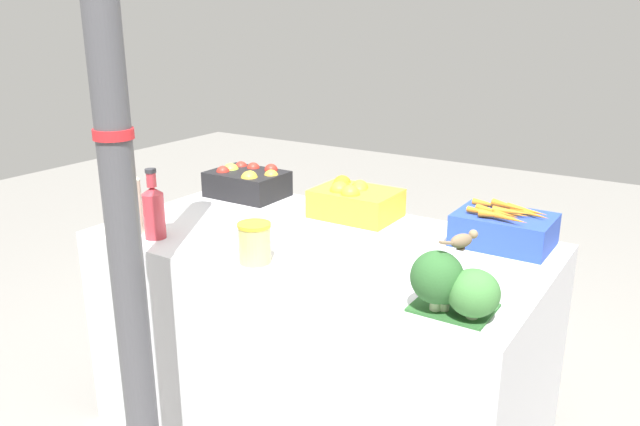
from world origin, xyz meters
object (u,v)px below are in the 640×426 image
at_px(carrot_crate, 504,228).
at_px(sparrow_bird, 463,240).
at_px(apple_crate, 247,182).
at_px(juice_bottle_ruby, 154,210).
at_px(juice_bottle_golden, 112,200).
at_px(orange_crate, 354,200).
at_px(broccoli_pile, 451,285).
at_px(juice_bottle_cloudy, 133,201).
at_px(pickle_jar, 255,243).
at_px(support_pole, 117,174).

height_order(carrot_crate, sparrow_bird, sparrow_bird).
height_order(apple_crate, juice_bottle_ruby, juice_bottle_ruby).
bearing_deg(juice_bottle_golden, sparrow_bird, 1.68).
relative_size(orange_crate, juice_bottle_golden, 1.28).
xyz_separation_m(orange_crate, juice_bottle_golden, (-0.72, -0.63, 0.04)).
distance_m(broccoli_pile, juice_bottle_golden, 1.39).
distance_m(carrot_crate, juice_bottle_ruby, 1.28).
relative_size(broccoli_pile, juice_bottle_cloudy, 0.82).
bearing_deg(broccoli_pile, juice_bottle_cloudy, 179.85).
bearing_deg(juice_bottle_golden, orange_crate, 41.07).
relative_size(juice_bottle_cloudy, juice_bottle_ruby, 1.15).
height_order(juice_bottle_golden, juice_bottle_cloudy, juice_bottle_cloudy).
distance_m(orange_crate, pickle_jar, 0.62).
bearing_deg(juice_bottle_ruby, orange_crate, 51.92).
bearing_deg(orange_crate, broccoli_pile, -43.33).
xyz_separation_m(carrot_crate, pickle_jar, (-0.65, -0.62, 0.00)).
relative_size(juice_bottle_cloudy, sparrow_bird, 2.44).
distance_m(support_pole, apple_crate, 1.10).
bearing_deg(orange_crate, carrot_crate, -0.11).
xyz_separation_m(apple_crate, sparrow_bird, (1.24, -0.59, 0.14)).
distance_m(support_pole, broccoli_pile, 1.00).
relative_size(apple_crate, sparrow_bird, 2.69).
bearing_deg(sparrow_bird, juice_bottle_cloudy, 119.74).
distance_m(juice_bottle_golden, pickle_jar, 0.70).
distance_m(broccoli_pile, juice_bottle_cloudy, 1.27).
bearing_deg(sparrow_bird, juice_bottle_ruby, 119.91).
relative_size(juice_bottle_golden, juice_bottle_ruby, 0.99).
height_order(support_pole, pickle_jar, support_pole).
distance_m(orange_crate, juice_bottle_cloudy, 0.87).
height_order(carrot_crate, juice_bottle_cloudy, juice_bottle_cloudy).
bearing_deg(carrot_crate, pickle_jar, -136.61).
height_order(orange_crate, carrot_crate, orange_crate).
bearing_deg(carrot_crate, broccoli_pile, -85.91).
relative_size(support_pole, juice_bottle_ruby, 8.98).
relative_size(support_pole, juice_bottle_golden, 9.07).
bearing_deg(pickle_jar, broccoli_pile, -1.12).
bearing_deg(support_pole, broccoli_pile, 22.50).
xyz_separation_m(carrot_crate, broccoli_pile, (0.05, -0.63, 0.03)).
bearing_deg(support_pole, juice_bottle_golden, 143.87).
bearing_deg(juice_bottle_cloudy, orange_crate, 46.34).
xyz_separation_m(broccoli_pile, juice_bottle_cloudy, (-1.27, 0.00, 0.04)).
relative_size(apple_crate, broccoli_pile, 1.35).
height_order(orange_crate, juice_bottle_golden, juice_bottle_golden).
bearing_deg(support_pole, pickle_jar, 63.82).
bearing_deg(juice_bottle_cloudy, carrot_crate, 27.12).
distance_m(pickle_jar, sparrow_bird, 0.72).
distance_m(juice_bottle_golden, sparrow_bird, 1.40).
height_order(broccoli_pile, juice_bottle_ruby, juice_bottle_ruby).
bearing_deg(juice_bottle_ruby, broccoli_pile, -0.16).
distance_m(juice_bottle_cloudy, juice_bottle_ruby, 0.11).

